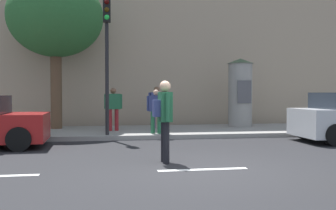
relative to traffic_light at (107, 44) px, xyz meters
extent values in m
plane|color=#232326|center=(1.83, -5.24, -3.08)|extent=(80.00, 80.00, 0.00)
cube|color=gray|center=(1.83, 1.76, -3.01)|extent=(36.00, 4.00, 0.15)
cube|color=silver|center=(1.83, -5.24, -3.08)|extent=(1.80, 0.16, 0.01)
cube|color=tan|center=(1.83, 6.76, 1.32)|extent=(36.00, 5.00, 8.81)
cylinder|color=black|center=(0.00, 0.11, -1.12)|extent=(0.12, 0.12, 3.61)
cube|color=black|center=(0.00, -0.07, 1.06)|extent=(0.24, 0.24, 0.75)
sphere|color=#390605|center=(0.00, -0.20, 1.29)|extent=(0.16, 0.16, 0.16)
sphere|color=#3C2906|center=(0.00, -0.20, 1.05)|extent=(0.16, 0.16, 0.16)
sphere|color=green|center=(0.00, -0.20, 0.81)|extent=(0.16, 0.16, 0.16)
cylinder|color=gray|center=(5.36, 2.50, -1.65)|extent=(0.96, 0.96, 2.56)
cone|color=#334C33|center=(5.36, 2.50, -0.27)|extent=(1.05, 1.05, 0.20)
cube|color=#4C4C51|center=(5.36, 2.01, -1.52)|extent=(0.57, 0.02, 0.90)
cylinder|color=brown|center=(-1.90, 2.74, -1.56)|extent=(0.42, 0.42, 2.73)
ellipsoid|color=#28602D|center=(-1.90, 2.74, 1.33)|extent=(3.59, 3.59, 3.05)
cylinder|color=black|center=(1.21, -4.50, -2.63)|extent=(0.14, 0.14, 0.90)
cylinder|color=black|center=(1.20, -4.26, -2.63)|extent=(0.14, 0.14, 0.90)
cube|color=#1E5938|center=(1.21, -4.38, -1.87)|extent=(0.26, 0.50, 0.63)
cylinder|color=#1E5938|center=(1.22, -4.67, -1.87)|extent=(0.09, 0.09, 0.60)
cylinder|color=#1E5938|center=(1.20, -4.09, -1.87)|extent=(0.09, 0.09, 0.60)
sphere|color=tan|center=(1.21, -4.38, -1.43)|extent=(0.24, 0.24, 0.24)
cube|color=navy|center=(1.03, -4.39, -1.90)|extent=(0.17, 0.29, 0.36)
cylinder|color=#1E5938|center=(1.51, 0.30, -2.56)|extent=(0.14, 0.14, 0.74)
cylinder|color=#1E5938|center=(1.73, 0.25, -2.56)|extent=(0.14, 0.14, 0.74)
cube|color=navy|center=(1.62, 0.28, -1.92)|extent=(0.50, 0.35, 0.53)
cylinder|color=navy|center=(1.36, 0.34, -1.92)|extent=(0.09, 0.09, 0.50)
cylinder|color=navy|center=(1.88, 0.21, -1.92)|extent=(0.09, 0.09, 0.50)
sphere|color=tan|center=(1.62, 0.28, -1.56)|extent=(0.20, 0.20, 0.20)
cylinder|color=#724C84|center=(2.04, 2.35, -2.52)|extent=(0.14, 0.14, 0.81)
cylinder|color=#724C84|center=(1.80, 2.36, -2.52)|extent=(0.14, 0.14, 0.81)
cube|color=navy|center=(1.92, 2.36, -1.83)|extent=(0.48, 0.26, 0.58)
cylinder|color=navy|center=(2.20, 2.34, -1.83)|extent=(0.09, 0.09, 0.55)
cylinder|color=navy|center=(1.64, 2.37, -1.83)|extent=(0.09, 0.09, 0.55)
sphere|color=brown|center=(1.92, 2.36, -1.43)|extent=(0.22, 0.22, 0.22)
cylinder|color=maroon|center=(0.11, 1.46, -2.54)|extent=(0.14, 0.14, 0.78)
cylinder|color=maroon|center=(0.34, 1.50, -2.54)|extent=(0.14, 0.14, 0.78)
cube|color=#1E5938|center=(0.23, 1.48, -1.87)|extent=(0.52, 0.33, 0.55)
cylinder|color=#1E5938|center=(-0.05, 1.42, -1.87)|extent=(0.09, 0.09, 0.53)
cylinder|color=#1E5938|center=(0.50, 1.54, -1.87)|extent=(0.09, 0.09, 0.53)
sphere|color=brown|center=(0.23, 1.48, -1.49)|extent=(0.21, 0.21, 0.21)
cube|color=maroon|center=(0.19, 1.66, -1.90)|extent=(0.31, 0.21, 0.36)
cylinder|color=black|center=(-2.26, -2.17, -2.76)|extent=(0.65, 0.24, 0.64)
cylinder|color=black|center=(-2.31, -0.46, -2.76)|extent=(0.65, 0.24, 0.64)
cylinder|color=black|center=(6.36, -2.55, -2.76)|extent=(0.64, 0.23, 0.64)
cylinder|color=black|center=(6.38, -0.81, -2.76)|extent=(0.64, 0.23, 0.64)
camera|label=1|loc=(-0.08, -12.68, -1.57)|focal=41.78mm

